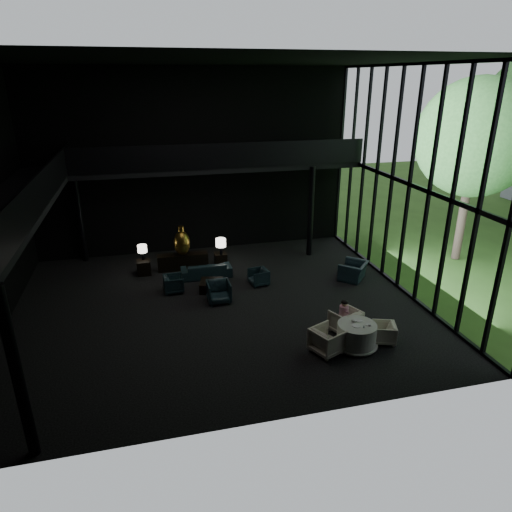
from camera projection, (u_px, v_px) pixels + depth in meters
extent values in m
cube|color=black|center=(220.00, 306.00, 16.10)|extent=(14.00, 12.00, 0.02)
cube|color=black|center=(212.00, 60.00, 13.16)|extent=(14.00, 12.00, 0.02)
cube|color=black|center=(194.00, 163.00, 20.05)|extent=(14.00, 0.04, 8.00)
cube|color=black|center=(264.00, 265.00, 9.21)|extent=(14.00, 0.04, 8.00)
cube|color=black|center=(12.00, 207.00, 13.29)|extent=(2.00, 12.00, 0.25)
cube|color=black|center=(220.00, 166.00, 19.37)|extent=(12.00, 2.00, 0.25)
cube|color=black|center=(46.00, 185.00, 13.29)|extent=(0.06, 12.00, 1.00)
cube|color=black|center=(224.00, 156.00, 18.25)|extent=(12.00, 0.06, 1.00)
cylinder|color=black|center=(17.00, 375.00, 9.10)|extent=(0.24, 0.24, 4.00)
cylinder|color=black|center=(80.00, 217.00, 19.40)|extent=(0.24, 0.24, 4.00)
cylinder|color=black|center=(311.00, 212.00, 20.05)|extent=(0.24, 0.24, 4.00)
cylinder|color=#382D23|center=(464.00, 205.00, 19.46)|extent=(0.36, 0.36, 4.90)
sphere|color=#2B5E21|center=(476.00, 138.00, 18.44)|extent=(4.80, 4.80, 4.80)
cube|color=black|center=(183.00, 261.00, 19.12)|extent=(2.09, 0.48, 0.67)
ellipsoid|color=#A5882E|center=(182.00, 243.00, 18.73)|extent=(0.67, 0.67, 1.03)
cylinder|color=#A5882E|center=(181.00, 229.00, 18.50)|extent=(0.23, 0.23, 0.21)
cube|color=black|center=(144.00, 267.00, 18.61)|extent=(0.54, 0.54, 0.59)
cylinder|color=black|center=(143.00, 256.00, 18.54)|extent=(0.11, 0.11, 0.33)
cylinder|color=white|center=(142.00, 249.00, 18.42)|extent=(0.38, 0.38, 0.30)
cube|color=black|center=(221.00, 259.00, 19.49)|extent=(0.51, 0.51, 0.56)
cylinder|color=black|center=(221.00, 251.00, 19.16)|extent=(0.13, 0.13, 0.37)
cylinder|color=white|center=(221.00, 243.00, 19.03)|extent=(0.43, 0.43, 0.34)
imported|color=#1A2B32|center=(206.00, 268.00, 18.35)|extent=(1.96, 0.59, 0.76)
imported|color=black|center=(174.00, 284.00, 17.06)|extent=(0.64, 0.68, 0.67)
imported|color=black|center=(259.00, 277.00, 17.68)|extent=(0.66, 0.70, 0.63)
imported|color=black|center=(219.00, 290.00, 16.28)|extent=(0.87, 0.82, 0.90)
imported|color=black|center=(353.00, 268.00, 18.07)|extent=(1.31, 1.33, 0.99)
cube|color=black|center=(212.00, 286.00, 17.25)|extent=(1.01, 1.01, 0.37)
cylinder|color=white|center=(356.00, 335.00, 13.58)|extent=(1.16, 1.16, 0.75)
cone|color=white|center=(355.00, 345.00, 13.70)|extent=(1.31, 1.31, 0.10)
imported|color=beige|center=(345.00, 319.00, 14.34)|extent=(1.14, 1.11, 0.90)
imported|color=beige|center=(384.00, 333.00, 13.84)|extent=(0.71, 0.73, 0.60)
imported|color=silver|center=(328.00, 338.00, 13.26)|extent=(1.17, 1.20, 0.95)
cylinder|color=#EBBACB|center=(344.00, 312.00, 14.33)|extent=(0.29, 0.29, 0.42)
sphere|color=#D8A884|center=(345.00, 303.00, 14.22)|extent=(0.21, 0.21, 0.21)
ellipsoid|color=black|center=(345.00, 302.00, 14.21)|extent=(0.22, 0.22, 0.15)
cylinder|color=white|center=(356.00, 326.00, 13.33)|extent=(0.29, 0.29, 0.01)
cylinder|color=white|center=(359.00, 320.00, 13.66)|extent=(0.29, 0.29, 0.02)
cylinder|color=white|center=(367.00, 325.00, 13.42)|extent=(0.18, 0.18, 0.01)
cylinder|color=white|center=(370.00, 325.00, 13.34)|extent=(0.10, 0.10, 0.06)
ellipsoid|color=white|center=(354.00, 321.00, 13.57)|extent=(0.15, 0.15, 0.08)
cylinder|color=#99999E|center=(364.00, 327.00, 13.25)|extent=(0.07, 0.07, 0.07)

